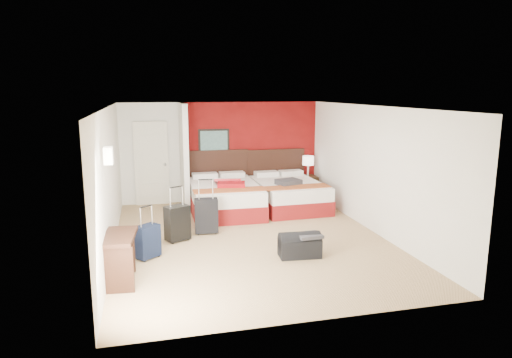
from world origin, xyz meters
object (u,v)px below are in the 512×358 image
object	(u,v)px
bed_left	(225,198)
suitcase_navy	(148,243)
red_suitcase_open	(230,183)
nightstand	(308,188)
bed_right	(288,195)
suitcase_charcoal	(206,217)
suitcase_black	(177,224)
desk	(120,259)
table_lamp	(308,166)
duffel_bag	(300,247)

from	to	relation	value
bed_left	suitcase_navy	distance (m)	3.14
red_suitcase_open	nightstand	bearing A→B (deg)	32.91
bed_right	nightstand	xyz separation A→B (m)	(0.74, 0.69, -0.01)
bed_right	suitcase_charcoal	size ratio (longest dim) A/B	3.16
red_suitcase_open	suitcase_black	size ratio (longest dim) A/B	1.29
suitcase_charcoal	suitcase_navy	world-z (taller)	suitcase_charcoal
desk	nightstand	bearing A→B (deg)	49.37
red_suitcase_open	suitcase_charcoal	world-z (taller)	red_suitcase_open
bed_left	red_suitcase_open	distance (m)	0.41
bed_right	suitcase_charcoal	bearing A→B (deg)	-147.11
suitcase_black	suitcase_charcoal	bearing A→B (deg)	2.98
bed_right	table_lamp	size ratio (longest dim) A/B	4.05
nightstand	suitcase_black	xyz separation A→B (m)	(-3.52, -2.55, 0.02)
bed_right	red_suitcase_open	bearing A→B (deg)	-175.83
table_lamp	suitcase_charcoal	xyz separation A→B (m)	(-2.93, -2.21, -0.54)
red_suitcase_open	suitcase_black	world-z (taller)	red_suitcase_open
bed_left	suitcase_black	xyz separation A→B (m)	(-1.21, -1.80, -0.01)
bed_left	nightstand	distance (m)	2.42
nightstand	suitcase_black	distance (m)	4.34
bed_right	duffel_bag	xyz separation A→B (m)	(-0.81, -3.18, -0.14)
suitcase_charcoal	desk	world-z (taller)	desk
desk	table_lamp	bearing A→B (deg)	49.37
desk	red_suitcase_open	bearing A→B (deg)	62.23
red_suitcase_open	suitcase_black	bearing A→B (deg)	-115.66
suitcase_navy	desk	world-z (taller)	desk
suitcase_charcoal	table_lamp	bearing A→B (deg)	41.66
bed_right	suitcase_navy	size ratio (longest dim) A/B	3.87
suitcase_navy	red_suitcase_open	bearing A→B (deg)	14.21
bed_right	suitcase_navy	distance (m)	4.26
suitcase_black	suitcase_navy	bearing A→B (deg)	-151.60
duffel_bag	desk	xyz separation A→B (m)	(-2.91, -0.38, 0.19)
bed_left	bed_right	bearing A→B (deg)	2.76
bed_left	bed_right	size ratio (longest dim) A/B	1.04
suitcase_black	suitcase_navy	world-z (taller)	suitcase_black
bed_left	suitcase_charcoal	world-z (taller)	suitcase_charcoal
red_suitcase_open	suitcase_charcoal	size ratio (longest dim) A/B	1.26
bed_left	duffel_bag	size ratio (longest dim) A/B	3.15
duffel_bag	desk	world-z (taller)	desk
bed_right	suitcase_black	world-z (taller)	suitcase_black
desk	duffel_bag	bearing A→B (deg)	13.24
suitcase_charcoal	suitcase_navy	size ratio (longest dim) A/B	1.22
suitcase_black	duffel_bag	size ratio (longest dim) A/B	0.93
duffel_bag	suitcase_navy	bearing A→B (deg)	172.70
table_lamp	bed_right	bearing A→B (deg)	-137.14
bed_right	duffel_bag	world-z (taller)	bed_right
bed_left	nightstand	world-z (taller)	bed_left
table_lamp	suitcase_navy	distance (m)	5.30
red_suitcase_open	table_lamp	distance (m)	2.37
nightstand	suitcase_charcoal	bearing A→B (deg)	-145.48
suitcase_black	suitcase_charcoal	distance (m)	0.68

